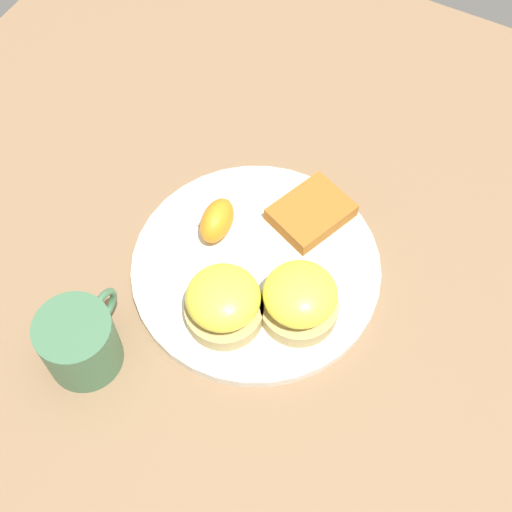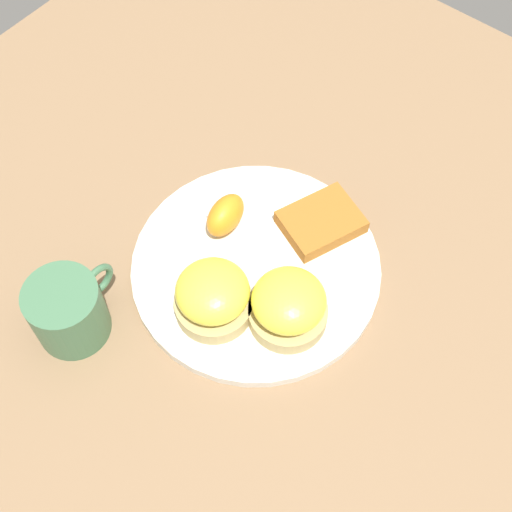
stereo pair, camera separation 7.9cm
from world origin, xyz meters
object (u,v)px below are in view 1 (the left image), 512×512
(sandwich_benedict_left, at_px, (220,301))
(cup, at_px, (80,342))
(fork, at_px, (210,255))
(sandwich_benedict_right, at_px, (300,299))
(orange_wedge, at_px, (217,221))
(hashbrown_patty, at_px, (311,212))

(sandwich_benedict_left, xyz_separation_m, cup, (-0.11, 0.11, -0.00))
(fork, height_order, cup, cup)
(sandwich_benedict_right, bearing_deg, fork, 82.42)
(sandwich_benedict_right, xyz_separation_m, orange_wedge, (0.05, 0.14, -0.01))
(orange_wedge, bearing_deg, cup, 166.46)
(fork, bearing_deg, hashbrown_patty, -37.26)
(sandwich_benedict_left, distance_m, fork, 0.08)
(sandwich_benedict_right, bearing_deg, sandwich_benedict_left, 119.63)
(orange_wedge, distance_m, cup, 0.21)
(orange_wedge, relative_size, cup, 0.54)
(cup, bearing_deg, sandwich_benedict_right, -50.11)
(sandwich_benedict_right, height_order, fork, sandwich_benedict_right)
(sandwich_benedict_left, height_order, orange_wedge, sandwich_benedict_left)
(hashbrown_patty, distance_m, cup, 0.31)
(sandwich_benedict_right, distance_m, hashbrown_patty, 0.13)
(hashbrown_patty, xyz_separation_m, fork, (-0.11, 0.08, -0.01))
(sandwich_benedict_right, bearing_deg, hashbrown_patty, 19.75)
(fork, distance_m, cup, 0.18)
(hashbrown_patty, bearing_deg, sandwich_benedict_left, 169.33)
(sandwich_benedict_left, relative_size, fork, 0.53)
(sandwich_benedict_left, bearing_deg, orange_wedge, 31.79)
(orange_wedge, bearing_deg, fork, -165.27)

